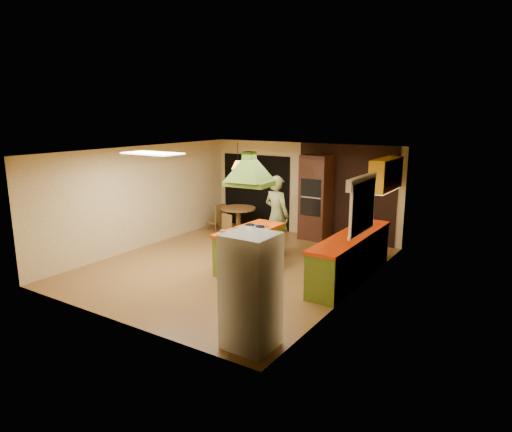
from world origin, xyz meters
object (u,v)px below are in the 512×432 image
Objects in this scene: kitchen_island at (250,248)px; refrigerator at (251,291)px; man at (277,215)px; canister_large at (370,218)px; wall_oven at (316,198)px; dining_table at (238,215)px.

refrigerator is (1.87, -2.77, 0.39)m from kitchen_island.
man is at bearing 94.70° from kitchen_island.
wall_oven is at bearing 147.87° from canister_large.
canister_large is at bearing -29.22° from wall_oven.
wall_oven is 2.33× the size of dining_table.
canister_large is (2.05, 0.52, 0.09)m from man.
refrigerator is at bearing 127.10° from man.
dining_table is (-1.92, 2.34, 0.05)m from kitchen_island.
man is 0.84× the size of wall_oven.
kitchen_island is at bearing 124.41° from refrigerator.
man is at bearing -30.60° from dining_table.
dining_table is (-3.79, 5.11, -0.33)m from refrigerator.
wall_oven is at bearing 15.62° from dining_table.
kitchen_island reaches higher than dining_table.
canister_large is at bearing -8.56° from dining_table.
man is (-0.05, 1.23, 0.49)m from kitchen_island.
refrigerator is 5.95m from wall_oven.
refrigerator is at bearing -91.76° from canister_large.
refrigerator reaches higher than dining_table.
man is 1.96× the size of dining_table.
wall_oven is at bearing 107.34° from refrigerator.
canister_large reaches higher than kitchen_island.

